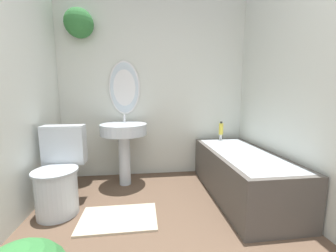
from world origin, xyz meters
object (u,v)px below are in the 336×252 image
pedestal_sink (124,137)px  shampoo_bottle (221,129)px  toilet (59,176)px  bathtub (241,173)px

pedestal_sink → shampoo_bottle: 1.30m
toilet → shampoo_bottle: (1.85, 0.68, 0.31)m
toilet → bathtub: 1.86m
toilet → bathtub: toilet is taller
bathtub → shampoo_bottle: bearing=90.0°
shampoo_bottle → bathtub: bearing=-90.0°
shampoo_bottle → pedestal_sink: bearing=-172.7°
pedestal_sink → shampoo_bottle: (1.29, 0.16, 0.05)m
pedestal_sink → bathtub: (1.29, -0.46, -0.34)m
toilet → shampoo_bottle: 2.00m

